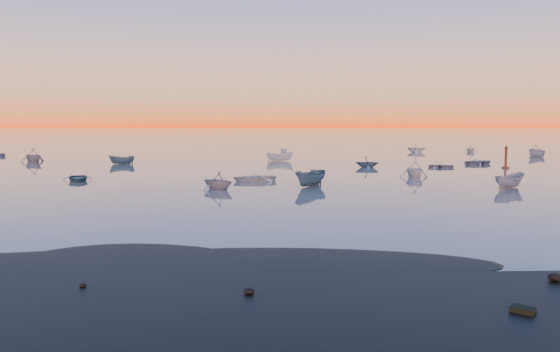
{
  "coord_description": "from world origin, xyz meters",
  "views": [
    {
      "loc": [
        0.87,
        -24.12,
        6.1
      ],
      "look_at": [
        2.52,
        28.0,
        0.77
      ],
      "focal_mm": 35.0,
      "sensor_mm": 36.0,
      "label": 1
    }
  ],
  "objects_px": {
    "boat_near_right": "(415,177)",
    "boat_near_left": "(78,181)",
    "boat_near_center": "(509,188)",
    "channel_marker": "(506,159)"
  },
  "relations": [
    {
      "from": "boat_near_right",
      "to": "boat_near_left",
      "type": "bearing_deg",
      "value": -2.62
    },
    {
      "from": "boat_near_center",
      "to": "channel_marker",
      "type": "height_order",
      "value": "channel_marker"
    },
    {
      "from": "boat_near_center",
      "to": "channel_marker",
      "type": "distance_m",
      "value": 22.36
    },
    {
      "from": "boat_near_left",
      "to": "channel_marker",
      "type": "xyz_separation_m",
      "value": [
        49.8,
        13.24,
        1.21
      ]
    },
    {
      "from": "boat_near_right",
      "to": "channel_marker",
      "type": "bearing_deg",
      "value": -151.46
    },
    {
      "from": "boat_near_left",
      "to": "boat_near_right",
      "type": "bearing_deg",
      "value": -14.47
    },
    {
      "from": "boat_near_left",
      "to": "boat_near_center",
      "type": "bearing_deg",
      "value": -28.94
    },
    {
      "from": "boat_near_right",
      "to": "channel_marker",
      "type": "relative_size",
      "value": 1.27
    },
    {
      "from": "boat_near_center",
      "to": "boat_near_right",
      "type": "height_order",
      "value": "boat_near_center"
    },
    {
      "from": "boat_near_left",
      "to": "boat_near_center",
      "type": "xyz_separation_m",
      "value": [
        40.93,
        -7.25,
        0.0
      ]
    }
  ]
}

